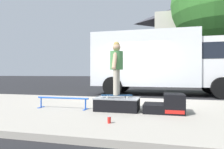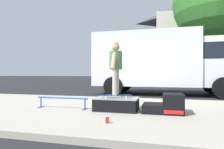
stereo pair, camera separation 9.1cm
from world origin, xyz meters
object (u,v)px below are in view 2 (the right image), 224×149
object	(u,v)px
skate_box	(117,103)
street_tree_neighbour	(224,5)
skater_kid	(116,64)
skateboard	(116,95)
grind_rail	(62,100)
box_truck	(166,60)
kicker_ramp	(167,105)
soda_can	(107,120)

from	to	relation	value
skate_box	street_tree_neighbour	size ratio (longest dim) A/B	0.12
skater_kid	skateboard	bearing A→B (deg)	-90.00
grind_rail	box_truck	world-z (taller)	box_truck
skate_box	skater_kid	size ratio (longest dim) A/B	0.81
box_truck	street_tree_neighbour	xyz separation A→B (m)	(3.92, 5.25, 4.12)
box_truck	skater_kid	bearing A→B (deg)	-102.25
skate_box	kicker_ramp	xyz separation A→B (m)	(1.22, -0.00, 0.01)
street_tree_neighbour	skate_box	bearing A→B (deg)	-115.43
skateboard	skate_box	bearing A→B (deg)	47.04
grind_rail	soda_can	size ratio (longest dim) A/B	11.58
skater_kid	soda_can	size ratio (longest dim) A/B	10.59
grind_rail	street_tree_neighbour	size ratio (longest dim) A/B	0.16
skate_box	kicker_ramp	world-z (taller)	kicker_ramp
grind_rail	street_tree_neighbour	xyz separation A→B (m)	(6.56, 10.78, 5.48)
soda_can	street_tree_neighbour	world-z (taller)	street_tree_neighbour
skate_box	grind_rail	size ratio (longest dim) A/B	0.75
kicker_ramp	box_truck	bearing A→B (deg)	90.54
skater_kid	soda_can	bearing A→B (deg)	-83.02
skateboard	box_truck	size ratio (longest dim) A/B	0.12
kicker_ramp	soda_can	size ratio (longest dim) A/B	7.47
skate_box	kicker_ramp	distance (m)	1.22
skateboard	street_tree_neighbour	distance (m)	13.01
skate_box	street_tree_neighbour	xyz separation A→B (m)	(5.09, 10.70, 5.53)
soda_can	box_truck	world-z (taller)	box_truck
grind_rail	box_truck	xyz separation A→B (m)	(2.64, 5.53, 1.36)
skate_box	box_truck	bearing A→B (deg)	77.87
kicker_ramp	box_truck	xyz separation A→B (m)	(-0.05, 5.45, 1.39)
grind_rail	kicker_ramp	bearing A→B (deg)	1.66
box_truck	street_tree_neighbour	world-z (taller)	street_tree_neighbour
soda_can	skate_box	bearing A→B (deg)	96.19
kicker_ramp	skate_box	bearing A→B (deg)	179.98
skate_box	street_tree_neighbour	bearing A→B (deg)	64.57
grind_rail	skater_kid	distance (m)	1.74
box_truck	street_tree_neighbour	size ratio (longest dim) A/B	0.76
skateboard	box_truck	distance (m)	5.72
skateboard	street_tree_neighbour	size ratio (longest dim) A/B	0.09
skater_kid	box_truck	bearing A→B (deg)	77.75
kicker_ramp	grind_rail	world-z (taller)	kicker_ramp
skate_box	grind_rail	distance (m)	1.48
skate_box	skater_kid	xyz separation A→B (m)	(-0.02, -0.02, 1.00)
skateboard	soda_can	distance (m)	1.36
skateboard	street_tree_neighbour	world-z (taller)	street_tree_neighbour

